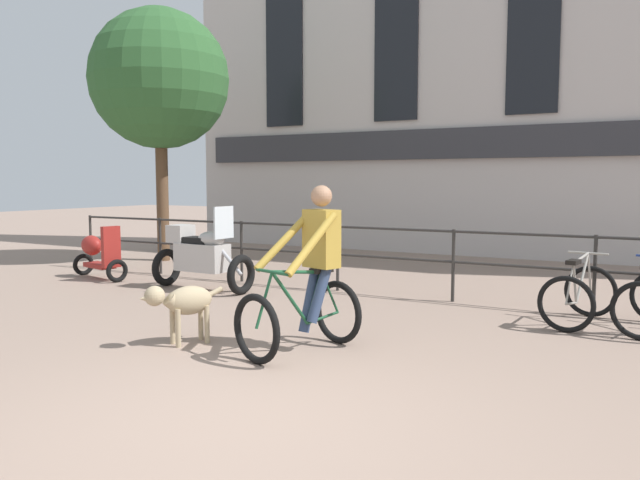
{
  "coord_description": "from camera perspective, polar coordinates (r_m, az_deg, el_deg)",
  "views": [
    {
      "loc": [
        2.63,
        -3.52,
        1.75
      ],
      "look_at": [
        -0.9,
        2.86,
        1.05
      ],
      "focal_mm": 35.0,
      "sensor_mm": 36.0,
      "label": 1
    }
  ],
  "objects": [
    {
      "name": "parked_scooter",
      "position": [
        11.81,
        -19.64,
        -1.12
      ],
      "size": [
        1.34,
        0.69,
        0.96
      ],
      "rotation": [
        0.0,
        0.0,
        1.34
      ],
      "color": "black",
      "rests_on": "ground_plane"
    },
    {
      "name": "tree_canalside_left",
      "position": [
        14.17,
        -14.45,
        13.99
      ],
      "size": [
        2.97,
        2.97,
        5.39
      ],
      "color": "brown",
      "rests_on": "ground_plane"
    },
    {
      "name": "parked_motorcycle",
      "position": [
        10.11,
        -10.79,
        -1.37
      ],
      "size": [
        1.72,
        0.69,
        1.35
      ],
      "rotation": [
        0.0,
        0.0,
        1.53
      ],
      "color": "black",
      "rests_on": "ground_plane"
    },
    {
      "name": "dog",
      "position": [
        6.81,
        -12.48,
        -5.52
      ],
      "size": [
        0.54,
        0.86,
        0.66
      ],
      "rotation": [
        0.0,
        0.0,
        -0.49
      ],
      "color": "tan",
      "rests_on": "ground_plane"
    },
    {
      "name": "parked_bicycle_near_lamp",
      "position": [
        8.23,
        22.59,
        -4.68
      ],
      "size": [
        0.82,
        1.2,
        0.86
      ],
      "rotation": [
        0.0,
        0.0,
        2.99
      ],
      "color": "black",
      "rests_on": "ground_plane"
    },
    {
      "name": "canal_railing",
      "position": [
        9.16,
        12.11,
        -1.17
      ],
      "size": [
        15.05,
        0.05,
        1.05
      ],
      "color": "#2D2B28",
      "rests_on": "ground_plane"
    },
    {
      "name": "ground_plane",
      "position": [
        4.73,
        -7.57,
        -16.27
      ],
      "size": [
        60.0,
        60.0,
        0.0
      ],
      "primitive_type": "plane",
      "color": "gray"
    },
    {
      "name": "cyclist_with_bike",
      "position": [
        6.37,
        -0.99,
        -3.42
      ],
      "size": [
        1.0,
        1.32,
        1.7
      ],
      "rotation": [
        0.0,
        0.0,
        -0.31
      ],
      "color": "black",
      "rests_on": "ground_plane"
    }
  ]
}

